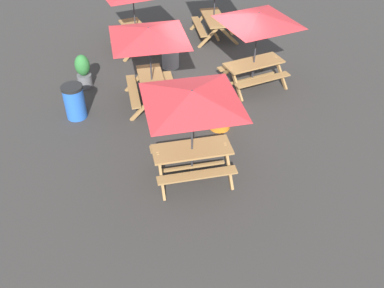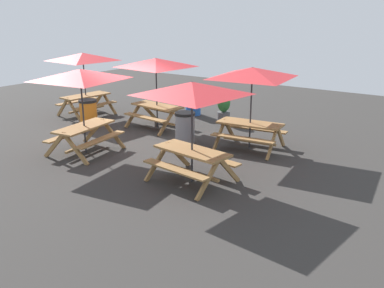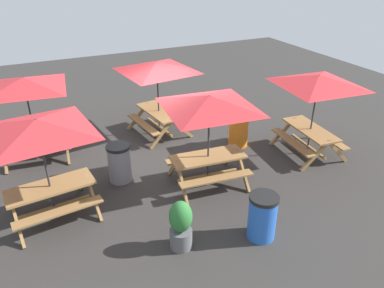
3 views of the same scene
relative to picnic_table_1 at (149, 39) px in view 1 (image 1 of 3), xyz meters
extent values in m
plane|color=#33302D|center=(0.33, -1.79, -1.99)|extent=(24.00, 24.00, 0.00)
cube|color=olive|center=(3.68, -3.19, -1.25)|extent=(1.87, 0.91, 0.05)
cube|color=olive|center=(3.61, -3.73, -1.54)|extent=(1.82, 0.47, 0.04)
cube|color=olive|center=(3.74, -2.64, -1.54)|extent=(1.82, 0.47, 0.04)
cube|color=olive|center=(2.86, -3.46, -1.62)|extent=(0.15, 0.80, 0.81)
cube|color=olive|center=(2.95, -2.73, -1.62)|extent=(0.15, 0.80, 0.81)
cube|color=olive|center=(4.41, -3.64, -1.62)|extent=(0.15, 0.80, 0.81)
cube|color=olive|center=(4.49, -2.91, -1.62)|extent=(0.15, 0.80, 0.81)
cube|color=olive|center=(3.68, -3.19, -1.77)|extent=(1.56, 0.25, 0.06)
cylinder|color=#2D2D33|center=(3.68, -3.19, -0.84)|extent=(0.04, 0.04, 2.30)
cube|color=olive|center=(0.00, 0.00, -1.25)|extent=(1.86, 0.87, 0.05)
cube|color=olive|center=(-0.05, -0.55, -1.54)|extent=(1.82, 0.43, 0.04)
cube|color=olive|center=(0.05, 0.55, -1.54)|extent=(1.82, 0.43, 0.04)
cube|color=olive|center=(-0.81, -0.29, -1.62)|extent=(0.13, 0.80, 0.81)
cube|color=olive|center=(-0.74, 0.44, -1.62)|extent=(0.13, 0.80, 0.81)
cube|color=olive|center=(0.74, -0.44, -1.62)|extent=(0.13, 0.80, 0.81)
cube|color=olive|center=(0.81, 0.29, -1.62)|extent=(0.13, 0.80, 0.81)
cube|color=olive|center=(0.00, 0.00, -1.77)|extent=(1.56, 0.22, 0.06)
cylinder|color=#2D2D33|center=(0.00, 0.00, -0.84)|extent=(0.04, 0.04, 2.30)
pyramid|color=red|center=(0.00, 0.00, 0.17)|extent=(2.82, 2.82, 0.28)
cube|color=olive|center=(-3.28, -0.17, -1.25)|extent=(0.86, 1.86, 0.05)
cube|color=olive|center=(-2.74, -0.21, -1.54)|extent=(0.42, 1.82, 0.04)
cube|color=olive|center=(-3.83, -0.12, -1.54)|extent=(0.42, 1.82, 0.04)
cube|color=olive|center=(-2.99, -0.97, -1.62)|extent=(0.80, 0.13, 0.81)
cube|color=olive|center=(-3.72, -0.91, -1.62)|extent=(0.80, 0.13, 0.81)
cube|color=olive|center=(-2.85, 0.58, -1.62)|extent=(0.80, 0.13, 0.81)
cube|color=olive|center=(-3.58, 0.64, -1.62)|extent=(0.80, 0.13, 0.81)
cube|color=olive|center=(-3.28, -0.17, -1.77)|extent=(0.21, 1.56, 0.06)
cylinder|color=#2D2D33|center=(-3.28, -0.17, -0.84)|extent=(0.04, 0.04, 2.30)
pyramid|color=red|center=(-3.28, -0.17, 0.17)|extent=(2.82, 2.82, 0.28)
cube|color=olive|center=(3.60, -0.27, -1.25)|extent=(1.87, 0.90, 0.05)
cube|color=olive|center=(3.67, -0.81, -1.54)|extent=(1.82, 0.47, 0.04)
cube|color=olive|center=(3.54, 0.28, -1.54)|extent=(1.82, 0.47, 0.04)
cube|color=olive|center=(2.87, -0.72, -1.62)|extent=(0.15, 0.80, 0.81)
cube|color=olive|center=(2.79, 0.01, -1.62)|extent=(0.15, 0.80, 0.81)
cube|color=olive|center=(4.42, -0.54, -1.62)|extent=(0.15, 0.80, 0.81)
cube|color=olive|center=(4.34, 0.19, -1.62)|extent=(0.15, 0.80, 0.81)
cube|color=olive|center=(3.60, -0.27, -1.77)|extent=(1.56, 0.25, 0.06)
cylinder|color=#2D2D33|center=(3.60, -0.27, -0.84)|extent=(0.04, 0.04, 2.30)
cube|color=olive|center=(0.07, -3.17, -1.25)|extent=(0.94, 1.88, 0.05)
cube|color=olive|center=(0.62, -3.10, -1.54)|extent=(0.50, 1.82, 0.04)
cube|color=olive|center=(-0.47, -3.25, -1.54)|extent=(0.50, 1.82, 0.04)
cube|color=olive|center=(0.54, -3.90, -1.62)|extent=(0.80, 0.17, 0.81)
cube|color=olive|center=(-0.18, -4.00, -1.62)|extent=(0.80, 0.17, 0.81)
cube|color=olive|center=(0.33, -2.35, -1.62)|extent=(0.80, 0.17, 0.81)
cube|color=olive|center=(-0.39, -2.45, -1.62)|extent=(0.80, 0.17, 0.81)
cube|color=olive|center=(0.07, -3.17, -1.77)|extent=(0.28, 1.56, 0.06)
cylinder|color=#2D2D33|center=(0.07, -3.17, -0.84)|extent=(0.04, 0.04, 2.30)
pyramid|color=red|center=(0.07, -3.17, 0.17)|extent=(2.80, 2.80, 0.28)
cylinder|color=orange|center=(-1.74, -1.43, -1.54)|extent=(0.56, 0.56, 0.90)
cylinder|color=black|center=(-1.74, -1.43, -1.05)|extent=(0.59, 0.59, 0.08)
cylinder|color=blue|center=(-0.08, 2.20, -1.54)|extent=(0.56, 0.56, 0.90)
cylinder|color=black|center=(-0.08, 2.20, -1.05)|extent=(0.59, 0.59, 0.08)
cylinder|color=gray|center=(1.92, -1.05, -1.54)|extent=(0.56, 0.56, 0.90)
cylinder|color=black|center=(1.92, -1.05, -1.05)|extent=(0.59, 0.59, 0.08)
cylinder|color=#59595B|center=(1.50, 1.78, -1.79)|extent=(0.44, 0.44, 0.40)
ellipsoid|color=#2D7233|center=(1.50, 1.78, -1.26)|extent=(0.45, 0.45, 0.66)
camera|label=1|loc=(-10.40, 2.06, 4.90)|focal=40.00mm
camera|label=2|loc=(8.95, -10.64, 1.78)|focal=40.00mm
camera|label=3|loc=(3.67, 6.93, 3.19)|focal=35.00mm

